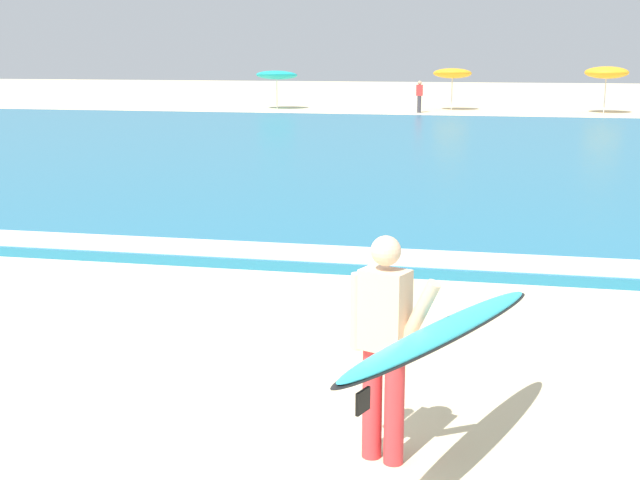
# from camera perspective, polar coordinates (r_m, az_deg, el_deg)

# --- Properties ---
(ground_plane) EXTENTS (160.00, 160.00, 0.00)m
(ground_plane) POSITION_cam_1_polar(r_m,az_deg,el_deg) (6.65, -13.74, -14.53)
(ground_plane) COLOR beige
(sea) EXTENTS (120.00, 28.00, 0.14)m
(sea) POSITION_cam_1_polar(r_m,az_deg,el_deg) (25.26, 5.65, 6.00)
(sea) COLOR teal
(sea) RESTS_ON ground
(surf_foam) EXTENTS (120.00, 1.01, 0.01)m
(surf_foam) POSITION_cam_1_polar(r_m,az_deg,el_deg) (12.19, -1.21, -0.84)
(surf_foam) COLOR white
(surf_foam) RESTS_ON sea
(surfer_with_board) EXTENTS (1.41, 2.90, 1.73)m
(surfer_with_board) POSITION_cam_1_polar(r_m,az_deg,el_deg) (6.02, 6.49, -6.47)
(surfer_with_board) COLOR red
(surfer_with_board) RESTS_ON ground
(beach_umbrella_0) EXTENTS (2.19, 2.22, 2.08)m
(beach_umbrella_0) POSITION_cam_1_polar(r_m,az_deg,el_deg) (45.33, -2.97, 11.16)
(beach_umbrella_0) COLOR beige
(beach_umbrella_0) RESTS_ON ground
(beach_umbrella_1) EXTENTS (1.99, 2.02, 2.22)m
(beach_umbrella_1) POSITION_cam_1_polar(r_m,az_deg,el_deg) (44.81, 9.01, 11.15)
(beach_umbrella_1) COLOR beige
(beach_umbrella_1) RESTS_ON ground
(beach_umbrella_2) EXTENTS (2.11, 2.12, 2.29)m
(beach_umbrella_2) POSITION_cam_1_polar(r_m,az_deg,el_deg) (44.39, 18.95, 10.74)
(beach_umbrella_2) COLOR beige
(beach_umbrella_2) RESTS_ON ground
(beachgoer_near_row_left) EXTENTS (0.32, 0.20, 1.58)m
(beachgoer_near_row_left) POSITION_cam_1_polar(r_m,az_deg,el_deg) (42.61, 6.79, 9.74)
(beachgoer_near_row_left) COLOR #383842
(beachgoer_near_row_left) RESTS_ON ground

